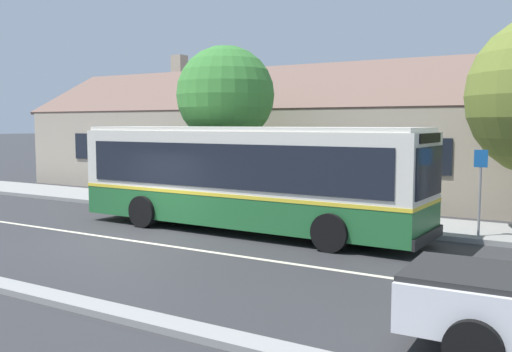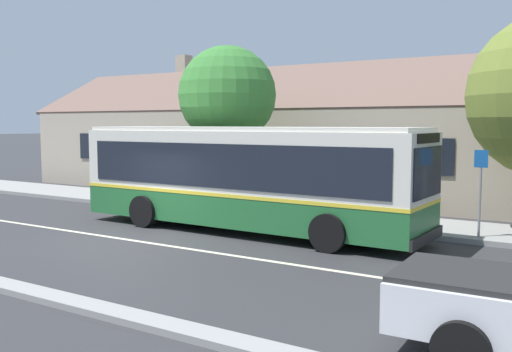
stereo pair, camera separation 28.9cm
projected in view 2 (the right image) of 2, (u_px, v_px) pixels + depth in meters
The scene contains 9 objects.
ground_plane at pixel (127, 240), 16.01m from camera, with size 300.00×300.00×0.00m, color #2D2D30.
sidewalk_far at pixel (245, 210), 21.05m from camera, with size 60.00×3.00×0.15m, color gray.
lane_divider_stripe at pixel (127, 240), 16.01m from camera, with size 60.00×0.16×0.01m, color beige.
community_building at pixel (282, 148), 28.57m from camera, with size 26.13×9.25×7.14m.
transit_bus at pixel (245, 175), 17.19m from camera, with size 11.14×2.92×3.16m.
bench_by_building at pixel (124, 188), 23.79m from camera, with size 1.87×0.51×0.94m.
bench_down_street at pixel (190, 194), 21.72m from camera, with size 1.58×0.51×0.94m.
street_tree_secondary at pixel (227, 95), 21.42m from camera, with size 3.68×3.68×6.17m.
bus_stop_sign at pixel (480, 183), 15.58m from camera, with size 0.36×0.07×2.40m.
Camera 2 is at (11.51, -11.38, 3.26)m, focal length 40.00 mm.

